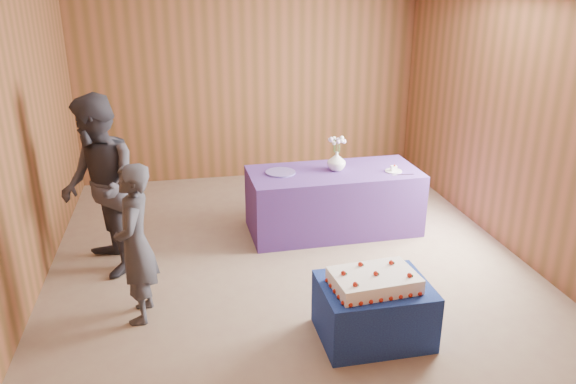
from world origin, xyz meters
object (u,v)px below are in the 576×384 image
object	(u,v)px
cake_table	(374,310)
guest_left	(135,244)
sheet_cake	(374,280)
guest_right	(100,187)
vase	(336,161)
serving_table	(333,201)

from	to	relation	value
cake_table	guest_left	size ratio (longest dim) A/B	0.62
cake_table	sheet_cake	bearing A→B (deg)	-125.76
guest_left	guest_right	bearing A→B (deg)	-153.10
guest_left	cake_table	bearing A→B (deg)	75.95
sheet_cake	cake_table	bearing A→B (deg)	49.71
cake_table	guest_right	distance (m)	2.93
sheet_cake	vase	world-z (taller)	vase
vase	guest_right	distance (m)	2.65
sheet_cake	guest_left	distance (m)	2.05
serving_table	guest_left	xyz separation A→B (m)	(-2.19, -1.49, 0.35)
serving_table	guest_right	distance (m)	2.67
sheet_cake	guest_right	world-z (taller)	guest_right
cake_table	serving_table	distance (m)	2.19
serving_table	vase	world-z (taller)	vase
cake_table	guest_right	world-z (taller)	guest_right
sheet_cake	vase	xyz separation A→B (m)	(0.31, 2.24, 0.30)
cake_table	serving_table	world-z (taller)	serving_table
serving_table	guest_left	world-z (taller)	guest_left
cake_table	guest_left	world-z (taller)	guest_left
guest_left	serving_table	bearing A→B (deg)	129.76
vase	guest_left	world-z (taller)	guest_left
guest_left	sheet_cake	bearing A→B (deg)	74.69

